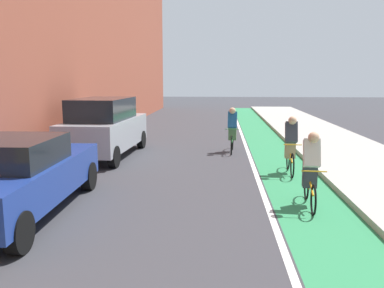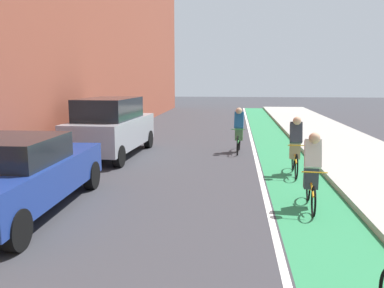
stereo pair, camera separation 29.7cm
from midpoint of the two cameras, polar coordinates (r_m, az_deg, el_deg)
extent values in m
plane|color=#38383D|center=(14.45, -0.99, -1.21)|extent=(89.22, 89.22, 0.00)
cube|color=#2D8451|center=(16.46, 10.14, -0.06)|extent=(1.60, 40.56, 0.00)
cube|color=white|center=(16.39, 7.01, -0.02)|extent=(0.12, 40.56, 0.00)
cube|color=#A8A59E|center=(16.91, 18.73, 0.07)|extent=(3.48, 40.56, 0.14)
cube|color=navy|center=(8.57, -24.16, -4.67)|extent=(1.93, 4.71, 0.70)
cube|color=black|center=(8.25, -25.13, -1.16)|extent=(1.64, 2.00, 0.55)
cylinder|color=black|center=(10.55, -23.74, -4.09)|extent=(0.24, 0.67, 0.66)
cylinder|color=black|center=(9.95, -15.22, -4.40)|extent=(0.24, 0.67, 0.66)
cylinder|color=black|center=(6.79, -24.42, -11.33)|extent=(0.24, 0.67, 0.66)
cube|color=#9EA0A8|center=(13.99, -12.67, 1.56)|extent=(1.94, 4.66, 0.95)
cube|color=black|center=(13.70, -13.10, 4.75)|extent=(1.66, 2.81, 0.75)
cylinder|color=black|center=(15.95, -13.32, 0.73)|extent=(0.24, 0.67, 0.66)
cylinder|color=black|center=(15.49, -7.71, 0.65)|extent=(0.24, 0.67, 0.66)
cylinder|color=black|center=(12.76, -18.54, -1.58)|extent=(0.24, 0.67, 0.66)
cylinder|color=black|center=(12.18, -11.66, -1.79)|extent=(0.24, 0.67, 0.66)
torus|color=black|center=(8.16, 15.77, -7.63)|extent=(0.09, 0.61, 0.60)
torus|color=black|center=(9.16, 14.95, -5.74)|extent=(0.09, 0.61, 0.60)
cylinder|color=gold|center=(8.60, 15.40, -5.22)|extent=(0.11, 0.96, 0.33)
cylinder|color=gold|center=(8.76, 15.28, -4.41)|extent=(0.04, 0.12, 0.55)
cylinder|color=gold|center=(8.09, 15.87, -3.73)|extent=(0.48, 0.06, 0.02)
cube|color=#333842|center=(8.67, 15.36, -4.08)|extent=(0.30, 0.26, 0.56)
cube|color=beige|center=(8.45, 15.59, -1.24)|extent=(0.35, 0.42, 0.60)
sphere|color=tan|center=(8.24, 15.83, 0.88)|extent=(0.22, 0.22, 0.22)
torus|color=black|center=(10.98, 13.23, -3.01)|extent=(0.08, 0.68, 0.67)
torus|color=black|center=(12.00, 12.72, -1.95)|extent=(0.08, 0.68, 0.67)
cylinder|color=gold|center=(11.45, 13.00, -1.38)|extent=(0.09, 0.96, 0.33)
cylinder|color=gold|center=(11.62, 12.93, -0.83)|extent=(0.04, 0.12, 0.55)
cylinder|color=gold|center=(10.96, 13.29, -0.11)|extent=(0.48, 0.05, 0.02)
cube|color=tan|center=(11.53, 12.98, -0.55)|extent=(0.29, 0.26, 0.56)
cube|color=#333842|center=(11.33, 13.13, 1.63)|extent=(0.34, 0.42, 0.60)
sphere|color=tan|center=(11.14, 13.27, 3.26)|extent=(0.22, 0.22, 0.22)
torus|color=black|center=(14.02, 5.00, -0.17)|extent=(0.08, 0.68, 0.67)
torus|color=black|center=(15.05, 5.20, 0.48)|extent=(0.08, 0.68, 0.67)
cylinder|color=#338C3F|center=(14.50, 5.12, 1.02)|extent=(0.10, 0.96, 0.33)
cylinder|color=#338C3F|center=(14.67, 5.16, 1.43)|extent=(0.04, 0.12, 0.55)
cylinder|color=#338C3F|center=(14.02, 5.05, 2.10)|extent=(0.48, 0.06, 0.02)
cube|color=#4C7247|center=(14.59, 5.15, 1.66)|extent=(0.30, 0.26, 0.56)
cube|color=#1E598C|center=(14.40, 5.15, 3.41)|extent=(0.35, 0.42, 0.60)
sphere|color=tan|center=(14.22, 5.14, 4.71)|extent=(0.22, 0.22, 0.22)
cube|color=maroon|center=(14.53, 5.17, 3.54)|extent=(0.28, 0.29, 0.39)
camera|label=1|loc=(0.15, -91.04, -0.17)|focal=37.77mm
camera|label=2|loc=(0.15, 88.96, 0.17)|focal=37.77mm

